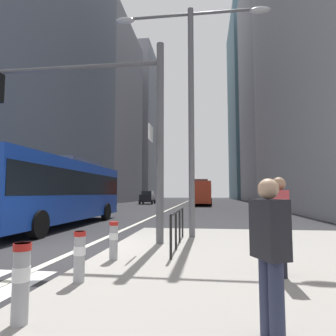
% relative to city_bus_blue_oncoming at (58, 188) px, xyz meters
% --- Properties ---
extents(ground_plane, '(160.00, 160.00, 0.00)m').
position_rel_city_bus_blue_oncoming_xyz_m(ground_plane, '(3.49, 14.86, -1.84)').
color(ground_plane, '#28282B').
extents(median_island, '(9.00, 10.00, 0.15)m').
position_rel_city_bus_blue_oncoming_xyz_m(median_island, '(8.99, -6.14, -1.76)').
color(median_island, gray).
rests_on(median_island, ground).
extents(lane_centre_line, '(0.20, 80.00, 0.01)m').
position_rel_city_bus_blue_oncoming_xyz_m(lane_centre_line, '(3.49, 24.86, -1.83)').
color(lane_centre_line, beige).
rests_on(lane_centre_line, ground).
extents(office_tower_left_mid, '(11.15, 20.79, 34.33)m').
position_rel_city_bus_blue_oncoming_xyz_m(office_tower_left_mid, '(-12.51, 39.64, 15.33)').
color(office_tower_left_mid, gray).
rests_on(office_tower_left_mid, ground).
extents(office_tower_left_far, '(11.92, 24.76, 40.48)m').
position_rel_city_bus_blue_oncoming_xyz_m(office_tower_left_far, '(-12.51, 67.34, 18.41)').
color(office_tower_left_far, gray).
rests_on(office_tower_left_far, ground).
extents(office_tower_right_mid, '(10.27, 25.24, 47.18)m').
position_rel_city_bus_blue_oncoming_xyz_m(office_tower_right_mid, '(20.49, 43.94, 21.75)').
color(office_tower_right_mid, gray).
rests_on(office_tower_right_mid, ground).
extents(office_tower_right_far, '(11.29, 24.34, 52.94)m').
position_rel_city_bus_blue_oncoming_xyz_m(office_tower_right_far, '(20.49, 71.66, 24.63)').
color(office_tower_right_far, slate).
rests_on(office_tower_right_far, ground).
extents(city_bus_blue_oncoming, '(2.73, 11.08, 3.40)m').
position_rel_city_bus_blue_oncoming_xyz_m(city_bus_blue_oncoming, '(0.00, 0.00, 0.00)').
color(city_bus_blue_oncoming, '#14389E').
rests_on(city_bus_blue_oncoming, ground).
extents(city_bus_red_receding, '(2.72, 10.56, 3.40)m').
position_rel_city_bus_blue_oncoming_xyz_m(city_bus_red_receding, '(6.52, 26.97, -0.00)').
color(city_bus_red_receding, red).
rests_on(city_bus_red_receding, ground).
extents(car_oncoming_mid, '(2.18, 4.30, 1.94)m').
position_rel_city_bus_blue_oncoming_xyz_m(car_oncoming_mid, '(-1.55, 29.58, -0.85)').
color(car_oncoming_mid, black).
rests_on(car_oncoming_mid, ground).
extents(car_receding_near, '(2.05, 4.43, 1.94)m').
position_rel_city_bus_blue_oncoming_xyz_m(car_receding_near, '(5.87, 54.60, -0.85)').
color(car_receding_near, '#B2A899').
rests_on(car_receding_near, ground).
extents(car_receding_far, '(2.10, 4.24, 1.94)m').
position_rel_city_bus_blue_oncoming_xyz_m(car_receding_far, '(6.88, 48.51, -0.85)').
color(car_receding_far, gold).
rests_on(car_receding_far, ground).
extents(traffic_signal_gantry, '(5.69, 0.65, 6.00)m').
position_rel_city_bus_blue_oncoming_xyz_m(traffic_signal_gantry, '(3.87, -4.86, 2.25)').
color(traffic_signal_gantry, '#515156').
rests_on(traffic_signal_gantry, median_island).
extents(street_lamp_post, '(5.50, 0.32, 8.00)m').
position_rel_city_bus_blue_oncoming_xyz_m(street_lamp_post, '(6.61, -3.42, 3.45)').
color(street_lamp_post, '#56565B').
rests_on(street_lamp_post, median_island).
extents(bollard_front, '(0.20, 0.20, 0.88)m').
position_rel_city_bus_blue_oncoming_xyz_m(bollard_front, '(5.01, -10.14, -1.20)').
color(bollard_front, '#99999E').
rests_on(bollard_front, median_island).
extents(bollard_left, '(0.20, 0.20, 0.82)m').
position_rel_city_bus_blue_oncoming_xyz_m(bollard_left, '(5.00, -8.60, -1.23)').
color(bollard_left, '#99999E').
rests_on(bollard_left, median_island).
extents(bollard_right, '(0.20, 0.20, 0.82)m').
position_rel_city_bus_blue_oncoming_xyz_m(bollard_right, '(5.06, -6.99, -1.23)').
color(bollard_right, '#99999E').
rests_on(bollard_right, median_island).
extents(pedestrian_railing, '(0.06, 3.36, 0.98)m').
position_rel_city_bus_blue_oncoming_xyz_m(pedestrian_railing, '(6.29, -5.15, -0.99)').
color(pedestrian_railing, black).
rests_on(pedestrian_railing, median_island).
extents(pedestrian_waiting, '(0.37, 0.44, 1.59)m').
position_rel_city_bus_blue_oncoming_xyz_m(pedestrian_waiting, '(7.71, -10.11, -0.81)').
color(pedestrian_waiting, '#2D334C').
rests_on(pedestrian_waiting, median_island).
extents(pedestrian_walking, '(0.24, 0.38, 1.73)m').
position_rel_city_bus_blue_oncoming_xyz_m(pedestrian_walking, '(8.36, -7.84, -0.72)').
color(pedestrian_walking, black).
rests_on(pedestrian_walking, median_island).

